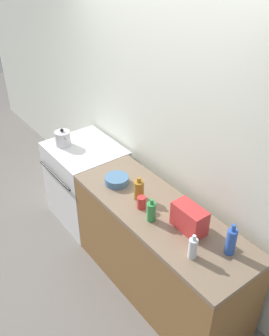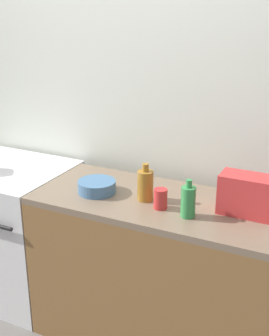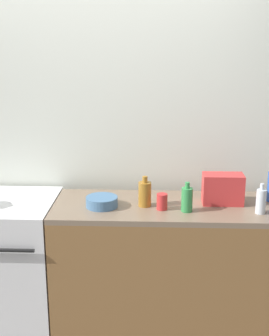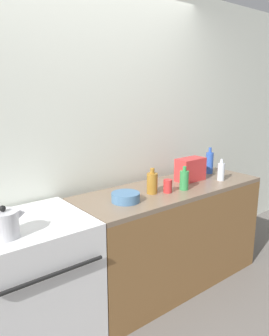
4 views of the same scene
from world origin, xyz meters
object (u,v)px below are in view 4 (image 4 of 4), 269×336
Objects in this scene: toaster at (190,169)px; bottle_clear at (221,172)px; bottle_green at (184,180)px; bottle_blue at (209,163)px; bowl at (126,197)px; cup_red at (168,186)px; kettle at (4,224)px; stove at (31,284)px; bottle_amber at (152,183)px.

bottle_clear is (0.22, -0.18, -0.02)m from toaster.
toaster is at bearing 32.28° from bottle_green.
bowl is at bearing -172.18° from bottle_blue.
bottle_clear is 1.86× the size of cup_red.
bottle_clear is (1.93, -0.02, 0.00)m from kettle.
kettle reaches higher than stove.
stove is at bearing 174.05° from cup_red.
toaster reaches higher than bottle_clear.
kettle is 1.02× the size of bottle_clear.
stove is at bearing -177.69° from bottle_blue.
bottle_amber is 0.75m from bottle_clear.
bottle_clear is at bearing -4.28° from bowl.
kettle is (-0.17, -0.14, 0.52)m from stove.
cup_red is at bearing -165.76° from bottle_blue.
toaster is (1.54, 0.01, 0.54)m from stove.
toaster reaches higher than bottle_green.
stove is at bearing 173.39° from bowl.
toaster is at bearing 5.23° from kettle.
bottle_blue reaches higher than bottle_green.
bottle_blue reaches higher than bottle_clear.
bottle_amber is at bearing 4.15° from kettle.
kettle is at bearing -140.45° from stove.
stove is at bearing -179.47° from toaster.
bottle_clear is at bearing -3.97° from cup_red.
bottle_clear is at bearing -0.57° from kettle.
bottle_green is (1.46, -0.00, 0.00)m from kettle.
bottle_green reaches higher than stove.
bowl is (-0.40, 0.03, -0.02)m from cup_red.
bowl is (-1.03, 0.08, -0.05)m from bottle_clear.
toaster is 0.53m from bottle_amber.
bowl reaches higher than stove.
bottle_blue is at bearing 10.05° from toaster.
bottle_blue is at bearing 2.31° from stove.
bottle_amber is 0.29m from bowl.
bottle_green is at bearing -9.84° from cup_red.
stove is 1.14m from bottle_amber.
bottle_green is 1.85× the size of cup_red.
bottle_blue is 0.79m from cup_red.
stove is 1.23m from cup_red.
bottle_clear is 0.27m from bottle_blue.
stove is 0.56m from kettle.
bottle_blue is (0.60, 0.22, 0.03)m from bottle_green.
stove is 1.96m from bottle_blue.
toaster is (1.71, 0.16, 0.03)m from kettle.
bottle_green is 0.47m from bottle_clear.
kettle is at bearing 179.88° from bottle_green.
kettle is 1.46m from bottle_green.
cup_red is (-0.41, -0.13, -0.05)m from toaster.
cup_red is 0.40m from bowl.
bottle_clear reaches higher than cup_red.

